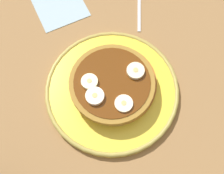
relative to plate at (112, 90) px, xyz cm
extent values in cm
cube|color=olive|center=(0.00, 0.00, -2.37)|extent=(140.00, 140.00, 3.00)
cylinder|color=yellow|center=(0.00, 0.00, -0.20)|extent=(26.93, 26.93, 1.35)
torus|color=#A49342|center=(0.00, 0.00, 0.28)|extent=(27.07, 27.07, 0.95)
cylinder|color=#BC8E40|center=(0.07, -0.57, 1.09)|extent=(16.18, 16.18, 1.21)
cylinder|color=#A76025|center=(-0.08, -0.60, 2.30)|extent=(16.64, 16.64, 1.21)
cylinder|color=olive|center=(-0.30, -0.26, 3.50)|extent=(16.53, 16.53, 1.21)
cylinder|color=#592B0A|center=(0.00, 0.00, 4.19)|extent=(14.71, 14.71, 0.16)
cylinder|color=beige|center=(-1.62, -4.70, 4.55)|extent=(3.44, 3.44, 0.89)
cylinder|color=tan|center=(-1.62, -4.70, 5.04)|extent=(0.96, 0.96, 0.08)
cylinder|color=#FCE9BE|center=(-4.69, 1.55, 4.44)|extent=(3.39, 3.39, 0.65)
cylinder|color=tan|center=(-4.69, 1.55, 4.80)|extent=(0.95, 0.95, 0.08)
cylinder|color=#F7E3C4|center=(-0.26, 4.41, 4.60)|extent=(3.50, 3.50, 0.98)
cylinder|color=tan|center=(-0.26, 4.41, 5.13)|extent=(0.98, 0.98, 0.08)
cylinder|color=#F3F0B8|center=(2.84, 3.15, 4.57)|extent=(3.18, 3.18, 0.93)
cylinder|color=tan|center=(2.84, 3.15, 5.08)|extent=(0.89, 0.89, 0.08)
cube|color=#99B2BF|center=(23.73, -6.15, -0.72)|extent=(13.93, 13.93, 0.30)
cube|color=silver|center=(9.38, -17.77, -0.62)|extent=(7.08, 7.34, 0.50)
camera|label=1|loc=(-16.21, 15.73, 56.52)|focal=48.24mm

